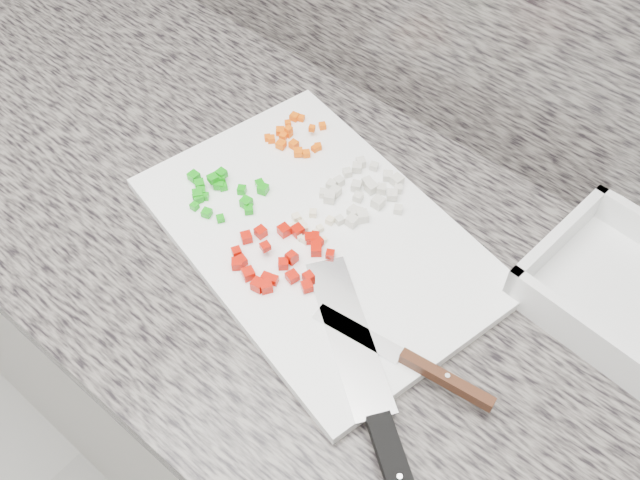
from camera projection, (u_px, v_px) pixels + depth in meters
The scene contains 10 objects.
cabinet at pixel (303, 392), 1.33m from camera, with size 3.92×0.62×0.86m, color silver.
countertop at pixel (296, 246), 0.97m from camera, with size 3.96×0.64×0.04m, color #645E58.
cutting_board at pixel (318, 236), 0.95m from camera, with size 0.47×0.32×0.02m, color white.
carrot_pile at pixel (293, 137), 1.04m from camera, with size 0.08×0.08×0.02m.
onion_pile at pixel (363, 193), 0.97m from camera, with size 0.11×0.12×0.01m.
green_pepper_pile at pixel (220, 191), 0.97m from camera, with size 0.11×0.10×0.02m.
red_pepper_pile at pixel (280, 258), 0.91m from camera, with size 0.13×0.12×0.02m.
garlic_pile at pixel (307, 226), 0.94m from camera, with size 0.06×0.06×0.01m.
chef_knife at pixel (380, 425), 0.77m from camera, with size 0.32×0.24×0.02m.
paring_knife at pixel (423, 367), 0.81m from camera, with size 0.23×0.05×0.02m.
Camera 1 is at (0.40, 1.01, 1.65)m, focal length 40.00 mm.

